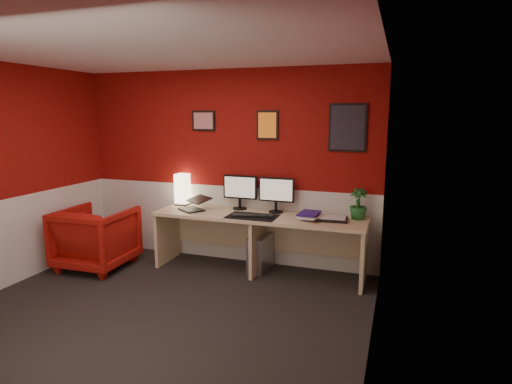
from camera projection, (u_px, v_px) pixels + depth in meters
name	position (u px, v px, depth m)	size (l,w,h in m)	color
ground	(158.00, 315.00, 4.14)	(4.00, 3.50, 0.01)	black
ceiling	(146.00, 48.00, 3.69)	(4.00, 3.50, 0.01)	white
wall_back	(226.00, 167.00, 5.55)	(4.00, 0.01, 2.50)	maroon
wall_right	(376.00, 204.00, 3.28)	(0.01, 3.50, 2.50)	maroon
wainscot_back	(227.00, 223.00, 5.68)	(4.00, 0.01, 1.00)	silver
wainscot_left	(0.00, 246.00, 4.69)	(0.01, 3.50, 1.00)	silver
wainscot_right	(371.00, 295.00, 3.42)	(0.01, 3.50, 1.00)	silver
desk	(258.00, 244.00, 5.21)	(2.60, 0.65, 0.73)	#D0B385
shoji_lamp	(182.00, 190.00, 5.69)	(0.16, 0.16, 0.40)	#FFE5B2
laptop	(191.00, 202.00, 5.37)	(0.33, 0.23, 0.22)	black
monitor_left	(240.00, 187.00, 5.41)	(0.45, 0.06, 0.58)	black
monitor_right	(276.00, 189.00, 5.22)	(0.45, 0.06, 0.58)	black
desk_mat	(252.00, 216.00, 5.05)	(0.60, 0.38, 0.01)	black
keyboard	(249.00, 215.00, 5.06)	(0.42, 0.14, 0.02)	black
mouse	(271.00, 217.00, 4.97)	(0.06, 0.10, 0.03)	black
book_bottom	(303.00, 217.00, 4.99)	(0.21, 0.29, 0.03)	navy
book_middle	(302.00, 215.00, 4.96)	(0.23, 0.31, 0.02)	silver
book_top	(300.00, 213.00, 4.98)	(0.23, 0.31, 0.03)	navy
zen_tray	(332.00, 219.00, 4.87)	(0.35, 0.25, 0.03)	black
potted_plant	(358.00, 204.00, 4.90)	(0.20, 0.20, 0.36)	#19591E
pc_tower	(261.00, 253.00, 5.30)	(0.20, 0.45, 0.45)	#99999E
armchair	(96.00, 238.00, 5.38)	(0.83, 0.85, 0.78)	#A7120A
art_left	(204.00, 121.00, 5.52)	(0.32, 0.02, 0.26)	red
art_center	(267.00, 125.00, 5.25)	(0.28, 0.02, 0.36)	orange
art_right	(348.00, 128.00, 4.94)	(0.44, 0.02, 0.56)	black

